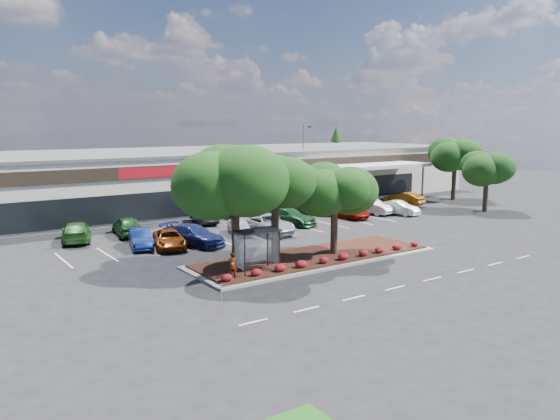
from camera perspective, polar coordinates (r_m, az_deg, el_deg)
ground at (r=36.61m, az=9.99°, el=-5.87°), size 160.00×160.00×0.00m
retail_store at (r=64.37m, az=-11.60°, el=3.33°), size 80.40×25.20×6.25m
landscape_island at (r=38.19m, az=3.61°, el=-4.93°), size 18.00×6.00×0.26m
lane_markings at (r=44.32m, az=0.35°, el=-3.12°), size 33.12×20.06×0.01m
shrub_row at (r=36.52m, az=5.67°, el=-4.99°), size 17.00×0.80×0.50m
bus_shelter at (r=33.77m, az=-2.59°, el=-2.98°), size 2.75×1.55×2.59m
island_tree_west at (r=34.49m, az=-4.69°, el=0.46°), size 7.20×7.20×7.89m
island_tree_mid at (r=36.95m, az=-0.53°, el=0.61°), size 6.60×6.60×7.32m
island_tree_east at (r=38.23m, az=5.71°, el=0.23°), size 5.80×5.80×6.50m
tree_east_near at (r=62.20m, az=20.75°, el=2.83°), size 5.60×5.60×6.51m
tree_east_far at (r=70.87m, az=17.77°, el=4.12°), size 6.40×6.40×7.62m
conifer_north_east at (r=90.97m, az=5.87°, el=5.92°), size 3.96×3.96×9.00m
person_waiting at (r=32.53m, az=-5.01°, el=-5.79°), size 0.63×0.48×1.54m
light_pole at (r=66.77m, az=2.50°, el=4.47°), size 1.43×0.50×9.17m
survey_stake at (r=28.64m, az=-6.14°, el=-8.50°), size 0.08×0.14×1.13m
car_0 at (r=42.64m, az=-14.36°, el=-2.90°), size 2.58×4.63×1.44m
car_1 at (r=42.17m, az=-11.50°, el=-3.00°), size 3.58×5.28×1.34m
car_2 at (r=42.68m, az=-9.06°, el=-2.62°), size 4.19×5.90×1.59m
car_3 at (r=46.34m, az=-4.24°, el=-1.74°), size 2.84×4.39×1.39m
car_4 at (r=46.75m, az=-1.42°, el=-1.45°), size 2.90×6.04×1.66m
car_5 at (r=50.57m, az=0.90°, el=-0.69°), size 4.15×5.93×1.60m
car_6 at (r=54.78m, az=7.17°, el=-0.15°), size 2.23×4.79×1.33m
car_7 at (r=57.64m, az=12.27°, el=0.22°), size 2.40×4.58×1.44m
car_8 at (r=57.71m, az=9.43°, el=0.42°), size 2.52×5.18×1.63m
car_9 at (r=46.52m, az=-20.50°, el=-2.14°), size 3.59×5.78×1.56m
car_10 at (r=47.55m, az=-15.67°, el=-1.61°), size 2.67×5.11×1.66m
car_11 at (r=51.90m, az=-7.96°, el=-0.58°), size 2.31×4.73×1.49m
car_12 at (r=54.04m, az=-3.72°, el=-0.07°), size 3.94×6.04×1.63m
car_13 at (r=55.58m, az=-1.31°, el=0.22°), size 4.67×6.58×1.66m
car_14 at (r=56.95m, az=3.40°, el=0.33°), size 2.36×4.71×1.48m
car_15 at (r=60.45m, az=6.09°, el=0.80°), size 3.18×5.48×1.49m
car_16 at (r=58.57m, az=6.13°, el=0.58°), size 4.32×6.24×1.58m
car_17 at (r=64.32m, az=12.82°, el=1.14°), size 2.61×4.90×1.54m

